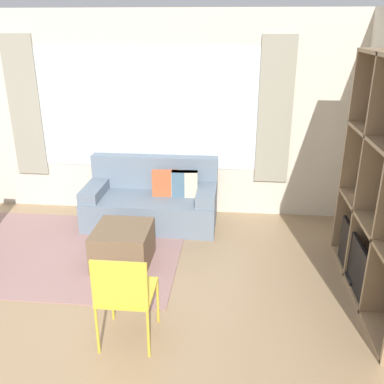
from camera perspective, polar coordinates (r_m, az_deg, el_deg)
name	(u,v)px	position (r m, az deg, el deg)	size (l,w,h in m)	color
ground_plane	(74,372)	(3.71, -15.44, -22.08)	(16.00, 16.00, 0.00)	#9E7F5B
wall_back	(147,116)	(5.88, -5.96, 10.07)	(6.72, 0.11, 2.70)	beige
area_rug	(56,251)	(5.36, -17.73, -7.49)	(2.95, 1.96, 0.01)	gray
couch_main	(153,201)	(5.73, -5.20, -1.17)	(1.72, 0.84, 0.85)	slate
ottoman	(123,246)	(4.84, -9.17, -7.10)	(0.61, 0.65, 0.44)	brown
folding_chair	(124,292)	(3.55, -9.00, -12.98)	(0.44, 0.46, 0.86)	gold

